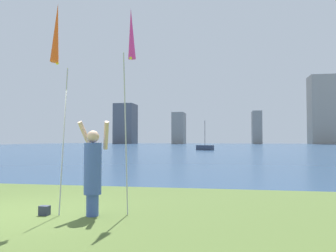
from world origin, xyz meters
TOP-DOWN VIEW (x-y plane):
  - ground at (0.00, 50.95)m, footprint 120.00×138.00m
  - person at (1.67, 0.11)m, footprint 0.68×0.50m
  - kite_flag_left at (1.02, -0.17)m, footprint 0.16×0.64m
  - kite_flag_right at (2.32, 0.50)m, footprint 0.16×0.67m
  - bag at (0.72, 0.00)m, footprint 0.19×0.14m
  - sailboat_2 at (1.10, 40.85)m, footprint 2.53×1.93m
  - skyline_tower_0 at (-31.05, 108.06)m, footprint 6.72×7.99m
  - skyline_tower_1 at (-12.15, 107.70)m, footprint 3.92×7.87m
  - skyline_tower_2 at (13.68, 111.11)m, footprint 3.04×6.88m
  - skyline_tower_3 at (34.39, 111.23)m, footprint 7.94×7.44m

SIDE VIEW (x-z plane):
  - ground at x=0.00m, z-range -0.12..0.00m
  - bag at x=0.72m, z-range 0.00..0.18m
  - sailboat_2 at x=1.10m, z-range -1.66..2.40m
  - person at x=1.67m, z-range -0.02..1.84m
  - kite_flag_left at x=1.02m, z-range 1.37..5.53m
  - kite_flag_right at x=2.32m, z-range 1.44..5.64m
  - skyline_tower_1 at x=-12.15m, z-range 0.00..10.48m
  - skyline_tower_2 at x=13.68m, z-range 0.00..10.90m
  - skyline_tower_0 at x=-31.05m, z-range 0.00..13.82m
  - skyline_tower_3 at x=34.39m, z-range 0.00..22.19m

